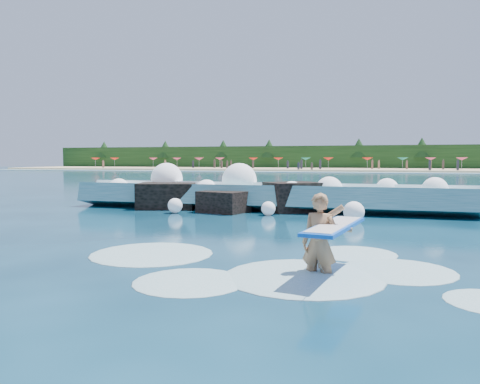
# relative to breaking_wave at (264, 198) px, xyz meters

# --- Properties ---
(ground) EXTENTS (200.00, 200.00, 0.00)m
(ground) POSITION_rel_breaking_wave_xyz_m (-0.80, -8.00, -0.52)
(ground) COLOR #07293B
(ground) RESTS_ON ground
(beach) EXTENTS (140.00, 20.00, 0.40)m
(beach) POSITION_rel_breaking_wave_xyz_m (-0.80, 70.00, -0.32)
(beach) COLOR tan
(beach) RESTS_ON ground
(wet_band) EXTENTS (140.00, 5.00, 0.08)m
(wet_band) POSITION_rel_breaking_wave_xyz_m (-0.80, 59.00, -0.48)
(wet_band) COLOR silver
(wet_band) RESTS_ON ground
(treeline) EXTENTS (140.00, 4.00, 5.00)m
(treeline) POSITION_rel_breaking_wave_xyz_m (-0.80, 80.00, 1.98)
(treeline) COLOR black
(treeline) RESTS_ON ground
(breaking_wave) EXTENTS (17.26, 2.72, 1.49)m
(breaking_wave) POSITION_rel_breaking_wave_xyz_m (0.00, 0.00, 0.00)
(breaking_wave) COLOR teal
(breaking_wave) RESTS_ON ground
(rock_cluster) EXTENTS (8.50, 3.47, 1.46)m
(rock_cluster) POSITION_rel_breaking_wave_xyz_m (-1.76, -0.76, -0.06)
(rock_cluster) COLOR black
(rock_cluster) RESTS_ON ground
(surfer_with_board) EXTENTS (1.17, 3.05, 1.92)m
(surfer_with_board) POSITION_rel_breaking_wave_xyz_m (3.92, -11.11, 0.19)
(surfer_with_board) COLOR #A0714A
(surfer_with_board) RESTS_ON ground
(wave_spray) EXTENTS (14.87, 4.60, 2.07)m
(wave_spray) POSITION_rel_breaking_wave_xyz_m (-0.99, 0.02, 0.51)
(wave_spray) COLOR white
(wave_spray) RESTS_ON ground
(surf_foam) EXTENTS (9.08, 5.52, 0.15)m
(surf_foam) POSITION_rel_breaking_wave_xyz_m (2.74, -10.76, -0.52)
(surf_foam) COLOR silver
(surf_foam) RESTS_ON ground
(beach_umbrellas) EXTENTS (113.39, 6.54, 0.50)m
(beach_umbrellas) POSITION_rel_breaking_wave_xyz_m (-0.71, 71.63, 1.73)
(beach_umbrellas) COLOR red
(beach_umbrellas) RESTS_ON ground
(beachgoers) EXTENTS (101.77, 13.50, 1.92)m
(beachgoers) POSITION_rel_breaking_wave_xyz_m (-7.55, 66.18, 0.55)
(beachgoers) COLOR #3F332D
(beachgoers) RESTS_ON ground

